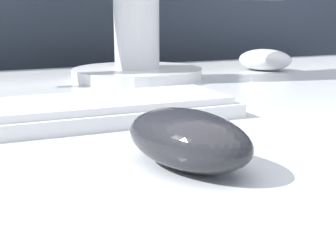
{
  "coord_description": "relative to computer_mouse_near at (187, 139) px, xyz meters",
  "views": [
    {
      "loc": [
        -0.17,
        -0.55,
        0.88
      ],
      "look_at": [
        -0.01,
        -0.21,
        0.79
      ],
      "focal_mm": 50.0,
      "sensor_mm": 36.0,
      "label": 1
    }
  ],
  "objects": [
    {
      "name": "keyboard",
      "position": [
        -0.05,
        0.19,
        -0.01
      ],
      "size": [
        0.38,
        0.12,
        0.02
      ],
      "rotation": [
        0.0,
        0.0,
        -0.01
      ],
      "color": "silver",
      "rests_on": "desk"
    },
    {
      "name": "computer_mouse_far",
      "position": [
        0.42,
        0.49,
        -0.0
      ],
      "size": [
        0.12,
        0.13,
        0.04
      ],
      "rotation": [
        0.0,
        0.0,
        0.68
      ],
      "color": "silver",
      "rests_on": "desk"
    },
    {
      "name": "computer_mouse_near",
      "position": [
        0.0,
        0.0,
        0.0
      ],
      "size": [
        0.1,
        0.13,
        0.05
      ],
      "rotation": [
        0.0,
        0.0,
        0.28
      ],
      "color": "#232328",
      "rests_on": "desk"
    },
    {
      "name": "partition_panel",
      "position": [
        0.01,
        0.85,
        -0.12
      ],
      "size": [
        5.0,
        0.03,
        1.33
      ],
      "color": "#333D4C",
      "rests_on": "ground_plane"
    }
  ]
}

